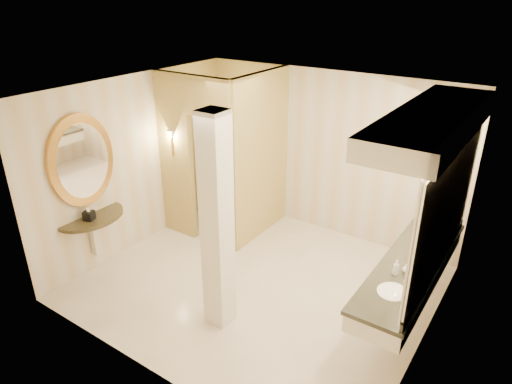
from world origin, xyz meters
TOP-DOWN VIEW (x-y plane):
  - floor at (0.00, 0.00)m, footprint 4.50×4.50m
  - ceiling at (0.00, 0.00)m, footprint 4.50×4.50m
  - wall_back at (0.00, 2.00)m, footprint 4.50×0.02m
  - wall_front at (0.00, -2.00)m, footprint 4.50×0.02m
  - wall_left at (-2.25, 0.00)m, footprint 0.02×4.00m
  - wall_right at (2.25, 0.00)m, footprint 0.02×4.00m
  - toilet_closet at (-1.13, 0.96)m, footprint 1.50×1.55m
  - wall_sconce at (-1.93, 0.43)m, footprint 0.14×0.14m
  - vanity at (1.98, 0.37)m, footprint 0.75×2.75m
  - console_shelf at (-2.21, -1.01)m, footprint 1.01×1.01m
  - pillar at (0.03, -0.90)m, footprint 0.29×0.29m
  - tissue_box at (-2.10, -1.10)m, footprint 0.17×0.17m
  - toilet at (-1.10, 1.52)m, footprint 0.62×0.83m
  - soap_bottle_a at (1.96, 0.60)m, footprint 0.07×0.07m
  - soap_bottle_b at (1.95, 0.11)m, footprint 0.11×0.11m
  - soap_bottle_c at (1.87, 0.00)m, footprint 0.09×0.09m

SIDE VIEW (x-z plane):
  - floor at x=0.00m, z-range 0.00..0.00m
  - toilet at x=-1.10m, z-range 0.00..0.75m
  - soap_bottle_b at x=1.95m, z-range 0.88..0.98m
  - tissue_box at x=-2.10m, z-range 0.88..1.01m
  - soap_bottle_a at x=1.96m, z-range 0.88..1.02m
  - soap_bottle_c at x=1.87m, z-range 0.88..1.06m
  - console_shelf at x=-2.21m, z-range 0.37..2.32m
  - wall_back at x=0.00m, z-range 0.00..2.70m
  - wall_front at x=0.00m, z-range 0.00..2.70m
  - wall_left at x=-2.25m, z-range 0.00..2.70m
  - wall_right at x=2.25m, z-range 0.00..2.70m
  - pillar at x=0.03m, z-range 0.00..2.70m
  - toilet_closet at x=-1.13m, z-range 0.04..2.74m
  - vanity at x=1.98m, z-range 0.58..2.67m
  - wall_sconce at x=-1.93m, z-range 1.52..1.94m
  - ceiling at x=0.00m, z-range 2.70..2.70m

